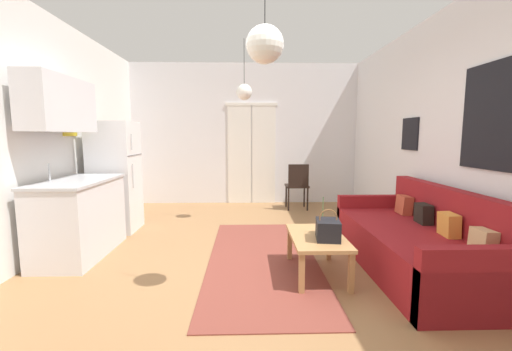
{
  "coord_description": "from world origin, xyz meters",
  "views": [
    {
      "loc": [
        0.05,
        -3.2,
        1.41
      ],
      "look_at": [
        0.18,
        1.55,
        0.82
      ],
      "focal_mm": 22.97,
      "sensor_mm": 36.0,
      "label": 1
    }
  ],
  "objects_px": {
    "pendant_lamp_near": "(265,44)",
    "pendant_lamp_far": "(244,92)",
    "handbag": "(328,229)",
    "coffee_table": "(317,241)",
    "accent_chair": "(297,184)",
    "couch": "(418,244)",
    "refrigerator": "(115,177)",
    "bamboo_vase": "(322,226)"
  },
  "relations": [
    {
      "from": "refrigerator",
      "to": "pendant_lamp_far",
      "type": "distance_m",
      "value": 2.31
    },
    {
      "from": "coffee_table",
      "to": "refrigerator",
      "type": "xyz_separation_m",
      "value": [
        -2.64,
        1.65,
        0.45
      ]
    },
    {
      "from": "refrigerator",
      "to": "accent_chair",
      "type": "xyz_separation_m",
      "value": [
        2.89,
        1.29,
        -0.31
      ]
    },
    {
      "from": "couch",
      "to": "handbag",
      "type": "relative_size",
      "value": 7.09
    },
    {
      "from": "accent_chair",
      "to": "pendant_lamp_near",
      "type": "xyz_separation_m",
      "value": [
        -0.82,
        -3.52,
        1.6
      ]
    },
    {
      "from": "bamboo_vase",
      "to": "pendant_lamp_near",
      "type": "relative_size",
      "value": 0.42
    },
    {
      "from": "pendant_lamp_near",
      "to": "pendant_lamp_far",
      "type": "bearing_deg",
      "value": 93.94
    },
    {
      "from": "couch",
      "to": "refrigerator",
      "type": "height_order",
      "value": "refrigerator"
    },
    {
      "from": "coffee_table",
      "to": "bamboo_vase",
      "type": "relative_size",
      "value": 2.34
    },
    {
      "from": "couch",
      "to": "handbag",
      "type": "distance_m",
      "value": 1.06
    },
    {
      "from": "coffee_table",
      "to": "handbag",
      "type": "distance_m",
      "value": 0.21
    },
    {
      "from": "refrigerator",
      "to": "pendant_lamp_near",
      "type": "bearing_deg",
      "value": -47.12
    },
    {
      "from": "handbag",
      "to": "pendant_lamp_far",
      "type": "relative_size",
      "value": 0.33
    },
    {
      "from": "coffee_table",
      "to": "handbag",
      "type": "height_order",
      "value": "handbag"
    },
    {
      "from": "couch",
      "to": "bamboo_vase",
      "type": "xyz_separation_m",
      "value": [
        -1.02,
        -0.01,
        0.21
      ]
    },
    {
      "from": "handbag",
      "to": "pendant_lamp_near",
      "type": "relative_size",
      "value": 0.33
    },
    {
      "from": "handbag",
      "to": "accent_chair",
      "type": "distance_m",
      "value": 3.07
    },
    {
      "from": "coffee_table",
      "to": "handbag",
      "type": "relative_size",
      "value": 2.92
    },
    {
      "from": "couch",
      "to": "bamboo_vase",
      "type": "height_order",
      "value": "couch"
    },
    {
      "from": "accent_chair",
      "to": "pendant_lamp_far",
      "type": "xyz_separation_m",
      "value": [
        -0.99,
        -0.96,
        1.57
      ]
    },
    {
      "from": "couch",
      "to": "refrigerator",
      "type": "distance_m",
      "value": 4.07
    },
    {
      "from": "handbag",
      "to": "pendant_lamp_far",
      "type": "bearing_deg",
      "value": 111.17
    },
    {
      "from": "couch",
      "to": "pendant_lamp_near",
      "type": "distance_m",
      "value": 2.54
    },
    {
      "from": "couch",
      "to": "handbag",
      "type": "bearing_deg",
      "value": -168.18
    },
    {
      "from": "bamboo_vase",
      "to": "refrigerator",
      "type": "bearing_deg",
      "value": 149.69
    },
    {
      "from": "accent_chair",
      "to": "pendant_lamp_far",
      "type": "distance_m",
      "value": 2.09
    },
    {
      "from": "pendant_lamp_near",
      "to": "pendant_lamp_far",
      "type": "xyz_separation_m",
      "value": [
        -0.18,
        2.56,
        -0.02
      ]
    },
    {
      "from": "couch",
      "to": "coffee_table",
      "type": "distance_m",
      "value": 1.09
    },
    {
      "from": "couch",
      "to": "bamboo_vase",
      "type": "distance_m",
      "value": 1.04
    },
    {
      "from": "pendant_lamp_near",
      "to": "bamboo_vase",
      "type": "bearing_deg",
      "value": 45.78
    },
    {
      "from": "pendant_lamp_far",
      "to": "refrigerator",
      "type": "bearing_deg",
      "value": -170.16
    },
    {
      "from": "refrigerator",
      "to": "accent_chair",
      "type": "distance_m",
      "value": 3.18
    },
    {
      "from": "coffee_table",
      "to": "refrigerator",
      "type": "height_order",
      "value": "refrigerator"
    },
    {
      "from": "refrigerator",
      "to": "pendant_lamp_near",
      "type": "relative_size",
      "value": 1.76
    },
    {
      "from": "coffee_table",
      "to": "accent_chair",
      "type": "xyz_separation_m",
      "value": [
        0.25,
        2.94,
        0.15
      ]
    },
    {
      "from": "bamboo_vase",
      "to": "accent_chair",
      "type": "bearing_deg",
      "value": 86.34
    },
    {
      "from": "couch",
      "to": "accent_chair",
      "type": "relative_size",
      "value": 2.47
    },
    {
      "from": "pendant_lamp_near",
      "to": "refrigerator",
      "type": "bearing_deg",
      "value": 132.88
    },
    {
      "from": "coffee_table",
      "to": "pendant_lamp_near",
      "type": "height_order",
      "value": "pendant_lamp_near"
    },
    {
      "from": "couch",
      "to": "coffee_table",
      "type": "xyz_separation_m",
      "value": [
        -1.08,
        -0.09,
        0.07
      ]
    },
    {
      "from": "handbag",
      "to": "bamboo_vase",
      "type": "bearing_deg",
      "value": 91.97
    },
    {
      "from": "handbag",
      "to": "coffee_table",
      "type": "bearing_deg",
      "value": 120.33
    }
  ]
}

